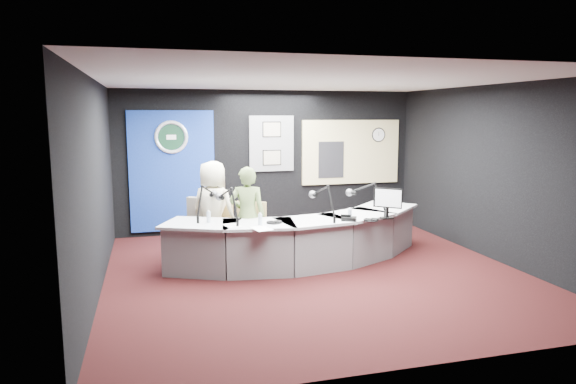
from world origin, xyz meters
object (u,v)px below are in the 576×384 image
object	(u,v)px
armchair_left	(214,231)
armchair_right	(248,232)
broadcast_desk	(301,239)
person_man	(213,210)
person_woman	(247,216)

from	to	relation	value
armchair_left	armchair_right	bearing A→B (deg)	-11.50
armchair_left	broadcast_desk	bearing A→B (deg)	10.35
armchair_right	armchair_left	bearing A→B (deg)	159.80
armchair_left	person_man	distance (m)	0.35
broadcast_desk	armchair_right	distance (m)	0.86
broadcast_desk	person_woman	distance (m)	0.93
armchair_left	person_woman	xyz separation A→B (m)	(0.46, -0.53, 0.33)
armchair_right	person_woman	xyz separation A→B (m)	(0.00, 0.00, 0.25)
person_man	person_woman	world-z (taller)	person_man
broadcast_desk	person_man	xyz separation A→B (m)	(-1.30, 0.65, 0.42)
person_man	armchair_right	bearing A→B (deg)	167.58
armchair_left	armchair_right	xyz separation A→B (m)	(0.46, -0.53, 0.07)
person_man	person_woman	bearing A→B (deg)	167.58
armchair_right	person_man	distance (m)	0.75
broadcast_desk	armchair_left	size ratio (longest dim) A/B	5.08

